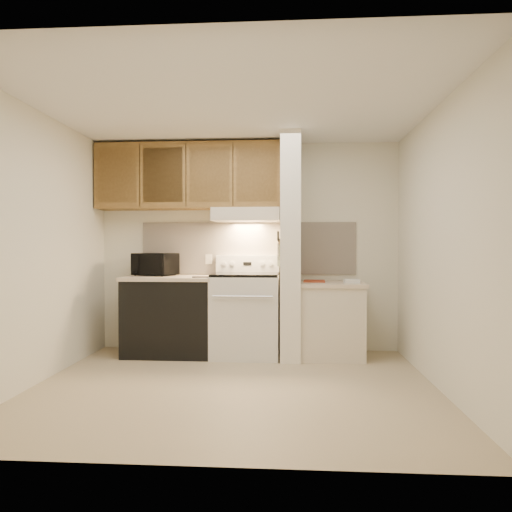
{
  "coord_description": "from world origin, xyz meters",
  "views": [
    {
      "loc": [
        0.46,
        -4.04,
        1.25
      ],
      "look_at": [
        0.15,
        0.75,
        1.15
      ],
      "focal_mm": 32.0,
      "sensor_mm": 36.0,
      "label": 1
    }
  ],
  "objects": [
    {
      "name": "cooktop",
      "position": [
        0.0,
        1.16,
        0.94
      ],
      "size": [
        0.74,
        0.64,
        0.03
      ],
      "primitive_type": "cube",
      "color": "black",
      "rests_on": "range_body"
    },
    {
      "name": "knife_blade_a",
      "position": [
        0.38,
        0.93,
        1.22
      ],
      "size": [
        0.01,
        0.03,
        0.16
      ],
      "primitive_type": "cube",
      "color": "silver",
      "rests_on": "knife_strip"
    },
    {
      "name": "cab_door_a",
      "position": [
        -1.51,
        1.17,
        2.08
      ],
      "size": [
        0.46,
        0.01,
        0.63
      ],
      "primitive_type": "cube",
      "color": "brown",
      "rests_on": "upper_cabinets"
    },
    {
      "name": "knife_handle_e",
      "position": [
        0.38,
        1.25,
        1.37
      ],
      "size": [
        0.02,
        0.02,
        0.1
      ],
      "primitive_type": "cylinder",
      "color": "black",
      "rests_on": "knife_strip"
    },
    {
      "name": "range_knob_right_inner",
      "position": [
        0.18,
        1.4,
        1.05
      ],
      "size": [
        0.05,
        0.02,
        0.05
      ],
      "primitive_type": "cylinder",
      "rotation": [
        1.57,
        0.0,
        0.0
      ],
      "color": "silver",
      "rests_on": "range_backguard"
    },
    {
      "name": "knife_blade_b",
      "position": [
        0.38,
        1.03,
        1.21
      ],
      "size": [
        0.01,
        0.04,
        0.18
      ],
      "primitive_type": "cube",
      "color": "silver",
      "rests_on": "knife_strip"
    },
    {
      "name": "wall_right",
      "position": [
        1.8,
        0.0,
        1.25
      ],
      "size": [
        0.02,
        3.0,
        2.5
      ],
      "primitive_type": "cube",
      "color": "silver",
      "rests_on": "floor"
    },
    {
      "name": "right_cab_base",
      "position": [
        0.97,
        1.15,
        0.4
      ],
      "size": [
        0.7,
        0.6,
        0.81
      ],
      "primitive_type": "cube",
      "color": "beige",
      "rests_on": "floor"
    },
    {
      "name": "outlet",
      "position": [
        -0.48,
        1.48,
        1.1
      ],
      "size": [
        0.08,
        0.01,
        0.12
      ],
      "primitive_type": "cube",
      "color": "beige",
      "rests_on": "backsplash"
    },
    {
      "name": "range_knob_right_outer",
      "position": [
        0.28,
        1.4,
        1.05
      ],
      "size": [
        0.05,
        0.02,
        0.05
      ],
      "primitive_type": "cylinder",
      "rotation": [
        1.57,
        0.0,
        0.0
      ],
      "color": "silver",
      "rests_on": "range_backguard"
    },
    {
      "name": "knife_blade_c",
      "position": [
        0.38,
        1.11,
        1.2
      ],
      "size": [
        0.01,
        0.04,
        0.2
      ],
      "primitive_type": "cube",
      "color": "silver",
      "rests_on": "knife_strip"
    },
    {
      "name": "pillar_trim",
      "position": [
        0.39,
        1.15,
        1.3
      ],
      "size": [
        0.01,
        0.7,
        0.04
      ],
      "primitive_type": "cube",
      "color": "brown",
      "rests_on": "partition_pillar"
    },
    {
      "name": "cab_gap_a",
      "position": [
        -1.23,
        1.16,
        2.08
      ],
      "size": [
        0.01,
        0.01,
        0.73
      ],
      "primitive_type": "cube",
      "color": "black",
      "rests_on": "upper_cabinets"
    },
    {
      "name": "wall_left",
      "position": [
        -1.8,
        0.0,
        1.25
      ],
      "size": [
        0.02,
        3.0,
        2.5
      ],
      "primitive_type": "cube",
      "color": "silver",
      "rests_on": "floor"
    },
    {
      "name": "right_countertop",
      "position": [
        0.97,
        1.15,
        0.83
      ],
      "size": [
        0.74,
        0.64,
        0.04
      ],
      "primitive_type": "cube",
      "color": "beige",
      "rests_on": "right_cab_base"
    },
    {
      "name": "knife_handle_c",
      "position": [
        0.38,
        1.11,
        1.37
      ],
      "size": [
        0.02,
        0.02,
        0.1
      ],
      "primitive_type": "cylinder",
      "color": "black",
      "rests_on": "knife_strip"
    },
    {
      "name": "range_hood",
      "position": [
        0.0,
        1.28,
        1.62
      ],
      "size": [
        0.78,
        0.44,
        0.15
      ],
      "primitive_type": "cube",
      "color": "beige",
      "rests_on": "upper_cabinets"
    },
    {
      "name": "knife_handle_d",
      "position": [
        0.38,
        1.19,
        1.37
      ],
      "size": [
        0.02,
        0.02,
        0.1
      ],
      "primitive_type": "cylinder",
      "color": "black",
      "rests_on": "knife_strip"
    },
    {
      "name": "oven_handle",
      "position": [
        0.0,
        0.8,
        0.72
      ],
      "size": [
        0.65,
        0.02,
        0.02
      ],
      "primitive_type": "cylinder",
      "rotation": [
        0.0,
        1.57,
        0.0
      ],
      "color": "silver",
      "rests_on": "range_body"
    },
    {
      "name": "range_knob_left_outer",
      "position": [
        -0.28,
        1.4,
        1.05
      ],
      "size": [
        0.05,
        0.02,
        0.05
      ],
      "primitive_type": "cylinder",
      "rotation": [
        1.57,
        0.0,
        0.0
      ],
      "color": "silver",
      "rests_on": "range_backguard"
    },
    {
      "name": "knife_blade_e",
      "position": [
        0.38,
        1.26,
        1.21
      ],
      "size": [
        0.01,
        0.04,
        0.18
      ],
      "primitive_type": "cube",
      "color": "silver",
      "rests_on": "knife_strip"
    },
    {
      "name": "microwave",
      "position": [
        -1.1,
        1.31,
        1.04
      ],
      "size": [
        0.56,
        0.47,
        0.27
      ],
      "primitive_type": "imported",
      "rotation": [
        0.0,
        0.0,
        -0.35
      ],
      "color": "black",
      "rests_on": "left_countertop"
    },
    {
      "name": "cab_gap_c",
      "position": [
        -0.14,
        1.16,
        2.08
      ],
      "size": [
        0.01,
        0.01,
        0.73
      ],
      "primitive_type": "cube",
      "color": "black",
      "rests_on": "upper_cabinets"
    },
    {
      "name": "floor",
      "position": [
        0.0,
        0.0,
        0.0
      ],
      "size": [
        3.6,
        3.6,
        0.0
      ],
      "primitive_type": "plane",
      "color": "tan",
      "rests_on": "ground"
    },
    {
      "name": "range_body",
      "position": [
        0.0,
        1.16,
        0.46
      ],
      "size": [
        0.76,
        0.65,
        0.92
      ],
      "primitive_type": "cube",
      "color": "silver",
      "rests_on": "floor"
    },
    {
      "name": "spoon_rest",
      "position": [
        -0.48,
        0.97,
        0.92
      ],
      "size": [
        0.21,
        0.1,
        0.01
      ],
      "primitive_type": "cube",
      "rotation": [
        0.0,
        0.0,
        0.2
      ],
      "color": "black",
      "rests_on": "left_countertop"
    },
    {
      "name": "knife_handle_a",
      "position": [
        0.38,
        0.94,
        1.37
      ],
      "size": [
        0.02,
        0.02,
        0.1
      ],
      "primitive_type": "cylinder",
      "color": "black",
      "rests_on": "knife_strip"
    },
    {
      "name": "cab_door_b",
      "position": [
        -0.96,
        1.17,
        2.08
      ],
      "size": [
        0.46,
        0.01,
        0.63
      ],
      "primitive_type": "cube",
      "color": "brown",
      "rests_on": "upper_cabinets"
    },
    {
      "name": "knife_blade_d",
      "position": [
        0.38,
        1.19,
        1.22
      ],
      "size": [
        0.01,
        0.04,
        0.16
      ],
      "primitive_type": "cube",
      "color": "silver",
      "rests_on": "knife_strip"
    },
    {
      "name": "partition_pillar",
      "position": [
        0.51,
        1.15,
        1.25
      ],
      "size": [
        0.22,
        0.7,
        2.5
      ],
      "primitive_type": "cube",
      "color": "white",
      "rests_on": "floor"
    },
    {
      "name": "left_countertop",
      "position": [
        -0.88,
        1.17,
        0.89
      ],
      "size": [
        1.04,
        0.67,
        0.04
      ],
      "primitive_type": "cube",
      "color": "beige",
      "rests_on": "dishwasher_front"
    },
    {
      "name": "ceiling",
      "position": [
        0.0,
        0.0,
        2.5
      ],
      "size": [
        3.6,
        3.6,
        0.0
      ],
      "primitive_type": "plane",
      "rotation": [
        3.14,
        0.0,
        0.0
      ],
      "color": "white",
      "rests_on": "wall_back"
    },
    {
      "name": "hood_lip",
      "position": [
        0.0,
        1.07,
        1.58
      ],
      "size": [
        0.78,
        0.04,
        0.06
      ],
      "primitive_type": "cube",
      "color": "beige",
      "rests_on": "range_hood"
    },
    {
      "name": "range_display",
      "position": [
        0.0,
        1.4,
        1.05
      ],
      "size": [
        0.1,
        0.01,
        0.04
      ],
      "primitive_type": "cube",
      "color": "black",
      "rests_on": "range_backguard"
    },
    {
      "name": "red_folder",
      "position": [
        0.79,
        1.25,
        0.86
      ],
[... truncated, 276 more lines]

